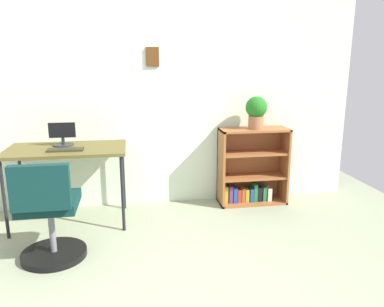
# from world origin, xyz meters

# --- Properties ---
(wall_back) EXTENTS (5.20, 0.12, 2.46)m
(wall_back) POSITION_xyz_m (0.00, 2.15, 1.23)
(wall_back) COLOR silver
(wall_back) RESTS_ON ground_plane
(desk) EXTENTS (1.11, 0.64, 0.76)m
(desk) POSITION_xyz_m (-0.50, 1.69, 0.70)
(desk) COLOR brown
(desk) RESTS_ON ground_plane
(monitor) EXTENTS (0.25, 0.20, 0.23)m
(monitor) POSITION_xyz_m (-0.55, 1.80, 0.86)
(monitor) COLOR #262628
(monitor) RESTS_ON desk
(keyboard) EXTENTS (0.32, 0.12, 0.02)m
(keyboard) POSITION_xyz_m (-0.49, 1.57, 0.77)
(keyboard) COLOR #302F1C
(keyboard) RESTS_ON desk
(office_chair) EXTENTS (0.52, 0.55, 0.85)m
(office_chair) POSITION_xyz_m (-0.55, 0.93, 0.37)
(office_chair) COLOR black
(office_chair) RESTS_ON ground_plane
(bookshelf_low) EXTENTS (0.75, 0.30, 0.85)m
(bookshelf_low) POSITION_xyz_m (1.43, 1.96, 0.38)
(bookshelf_low) COLOR #9A5A2F
(bookshelf_low) RESTS_ON ground_plane
(potted_plant_on_shelf) EXTENTS (0.23, 0.23, 0.35)m
(potted_plant_on_shelf) POSITION_xyz_m (1.44, 1.90, 1.05)
(potted_plant_on_shelf) COLOR #9E6642
(potted_plant_on_shelf) RESTS_ON bookshelf_low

